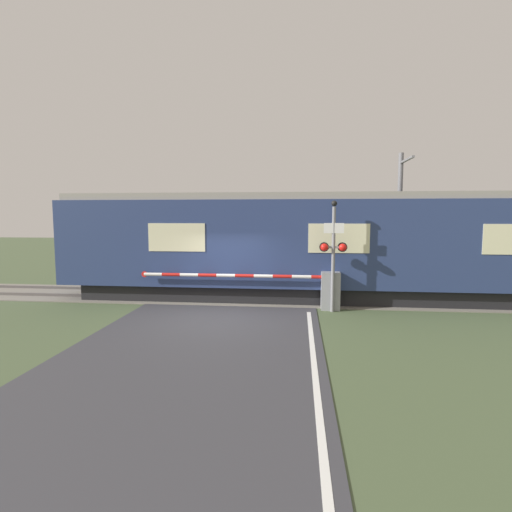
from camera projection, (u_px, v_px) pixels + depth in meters
ground_plane at (219, 319)px, 11.85m from camera, size 80.00×80.00×0.00m
track_bed at (236, 296)px, 14.99m from camera, size 36.00×3.20×0.13m
train at (335, 246)px, 14.41m from camera, size 19.66×2.96×3.82m
crossing_barrier at (312, 288)px, 12.98m from camera, size 6.65×0.44×1.23m
signal_post at (333, 249)px, 12.49m from camera, size 0.87×0.26×3.51m
catenary_pole at (399, 218)px, 16.51m from camera, size 0.20×1.90×5.60m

